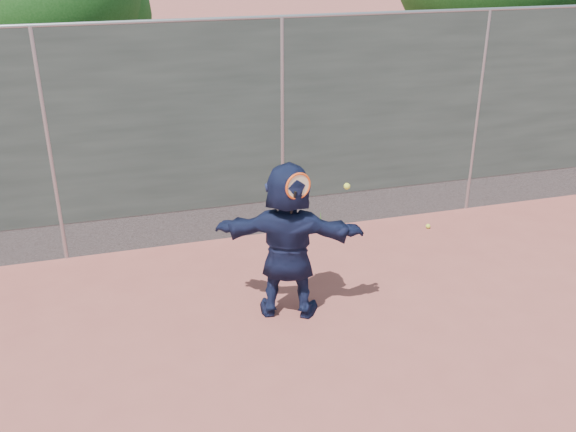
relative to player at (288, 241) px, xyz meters
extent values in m
plane|color=#9E4C42|center=(0.52, -1.41, -0.90)|extent=(80.00, 80.00, 0.00)
imported|color=#151C3C|center=(0.00, 0.00, 0.00)|extent=(1.74, 1.08, 1.80)
sphere|color=yellow|center=(2.60, 1.57, -0.86)|extent=(0.07, 0.07, 0.07)
cube|color=#38423D|center=(0.52, 2.09, 0.85)|extent=(20.00, 0.04, 2.50)
cube|color=slate|center=(0.52, 2.09, -0.65)|extent=(20.00, 0.03, 0.50)
cylinder|color=gray|center=(0.52, 2.09, 2.10)|extent=(20.00, 0.05, 0.05)
cylinder|color=gray|center=(-2.48, 2.09, 0.60)|extent=(0.06, 0.06, 3.00)
cylinder|color=gray|center=(0.52, 2.09, 0.60)|extent=(0.06, 0.06, 3.00)
cylinder|color=gray|center=(3.52, 2.09, 0.60)|extent=(0.06, 0.06, 3.00)
torus|color=#F24E16|center=(0.05, -0.20, 0.71)|extent=(0.29, 0.09, 0.29)
cylinder|color=beige|center=(0.05, -0.20, 0.71)|extent=(0.25, 0.06, 0.25)
cylinder|color=black|center=(0.00, -0.18, 0.51)|extent=(0.06, 0.13, 0.33)
sphere|color=yellow|center=(0.57, -0.24, 0.67)|extent=(0.07, 0.07, 0.07)
cylinder|color=#382314|center=(5.02, 4.29, 0.40)|extent=(0.28, 0.28, 2.60)
cylinder|color=#382314|center=(-2.48, 5.09, 0.20)|extent=(0.28, 0.28, 2.20)
sphere|color=#23561C|center=(-1.88, 5.29, 1.83)|extent=(2.10, 2.10, 2.10)
cone|color=#387226|center=(0.77, 1.97, -0.77)|extent=(0.03, 0.03, 0.26)
cone|color=#387226|center=(1.07, 1.99, -0.75)|extent=(0.03, 0.03, 0.30)
cone|color=#387226|center=(0.42, 1.95, -0.79)|extent=(0.03, 0.03, 0.22)
camera|label=1|loc=(-1.76, -6.03, 3.10)|focal=40.00mm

